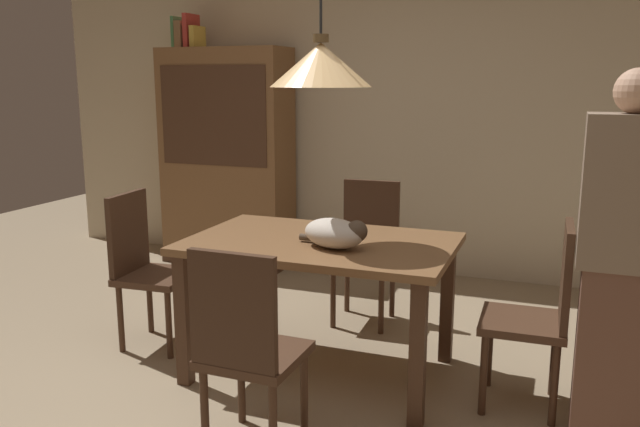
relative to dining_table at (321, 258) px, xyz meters
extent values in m
plane|color=#998466|center=(-0.13, -0.53, -0.65)|extent=(10.00, 10.00, 0.00)
cube|color=beige|center=(-0.13, 2.12, 0.80)|extent=(6.40, 0.10, 2.90)
cube|color=brown|center=(0.00, 0.00, 0.08)|extent=(1.40, 0.90, 0.04)
cube|color=#472D1E|center=(-0.62, -0.39, -0.29)|extent=(0.07, 0.07, 0.71)
cube|color=#472D1E|center=(0.62, -0.39, -0.29)|extent=(0.07, 0.07, 0.71)
cube|color=#472D1E|center=(-0.62, 0.39, -0.29)|extent=(0.07, 0.07, 0.71)
cube|color=#472D1E|center=(0.62, 0.39, -0.29)|extent=(0.07, 0.07, 0.71)
cube|color=#472D1E|center=(1.05, 0.00, -0.22)|extent=(0.41, 0.41, 0.04)
cube|color=#40291B|center=(1.23, 0.00, 0.04)|extent=(0.05, 0.38, 0.48)
cylinder|color=#472D1E|center=(0.89, 0.16, -0.44)|extent=(0.04, 0.04, 0.41)
cylinder|color=#472D1E|center=(0.89, -0.16, -0.44)|extent=(0.04, 0.04, 0.41)
cylinder|color=#472D1E|center=(1.21, 0.16, -0.44)|extent=(0.04, 0.04, 0.41)
cylinder|color=#472D1E|center=(1.21, -0.16, -0.44)|extent=(0.04, 0.04, 0.41)
cube|color=#472D1E|center=(0.00, 0.80, -0.22)|extent=(0.41, 0.41, 0.04)
cube|color=#40291B|center=(-0.01, 0.98, 0.04)|extent=(0.38, 0.05, 0.48)
cylinder|color=#472D1E|center=(-0.15, 0.63, -0.44)|extent=(0.04, 0.04, 0.41)
cylinder|color=#472D1E|center=(0.17, 0.65, -0.44)|extent=(0.04, 0.04, 0.41)
cylinder|color=#472D1E|center=(-0.17, 0.95, -0.44)|extent=(0.04, 0.04, 0.41)
cylinder|color=#472D1E|center=(0.15, 0.97, -0.44)|extent=(0.04, 0.04, 0.41)
cube|color=#472D1E|center=(0.00, -0.80, -0.22)|extent=(0.41, 0.41, 0.04)
cube|color=#40291B|center=(0.00, -0.98, 0.04)|extent=(0.38, 0.04, 0.48)
cylinder|color=#472D1E|center=(0.16, -0.64, -0.44)|extent=(0.04, 0.04, 0.41)
cylinder|color=#472D1E|center=(-0.16, -0.64, -0.44)|extent=(0.04, 0.04, 0.41)
cylinder|color=#472D1E|center=(-0.16, -0.96, -0.44)|extent=(0.04, 0.04, 0.41)
cube|color=#472D1E|center=(-1.05, 0.00, -0.22)|extent=(0.43, 0.43, 0.04)
cube|color=#40291B|center=(-1.23, -0.01, 0.04)|extent=(0.06, 0.38, 0.48)
cylinder|color=#472D1E|center=(-0.88, -0.15, -0.44)|extent=(0.04, 0.04, 0.41)
cylinder|color=#472D1E|center=(-0.90, 0.17, -0.44)|extent=(0.04, 0.04, 0.41)
cylinder|color=#472D1E|center=(-1.20, -0.17, -0.44)|extent=(0.04, 0.04, 0.41)
cylinder|color=#472D1E|center=(-1.22, 0.15, -0.44)|extent=(0.04, 0.04, 0.41)
ellipsoid|color=beige|center=(0.12, -0.12, 0.18)|extent=(0.39, 0.32, 0.15)
sphere|color=brown|center=(0.24, -0.14, 0.20)|extent=(0.11, 0.11, 0.11)
cylinder|color=brown|center=(0.00, -0.06, 0.13)|extent=(0.18, 0.04, 0.04)
cone|color=#E5B775|center=(0.00, 0.00, 1.01)|extent=(0.52, 0.52, 0.22)
cylinder|color=#513D23|center=(0.00, 0.00, 1.14)|extent=(0.08, 0.08, 0.04)
cube|color=brown|center=(-1.54, 1.79, 0.28)|extent=(1.10, 0.44, 1.85)
cube|color=#472D1E|center=(-1.54, 1.57, 0.65)|extent=(0.97, 0.01, 0.81)
cube|color=#472D1E|center=(-1.54, 1.79, -0.61)|extent=(1.12, 0.45, 0.08)
cube|color=#427A4C|center=(-1.98, 1.79, 1.33)|extent=(0.03, 0.20, 0.26)
cube|color=brown|center=(-1.91, 1.79, 1.31)|extent=(0.06, 0.24, 0.22)
cube|color=#B73833|center=(-1.85, 1.79, 1.34)|extent=(0.04, 0.22, 0.28)
cube|color=gold|center=(-1.79, 1.79, 1.29)|extent=(0.04, 0.20, 0.18)
cube|color=brown|center=(1.44, -0.23, -0.24)|extent=(0.30, 0.20, 0.81)
cube|color=#84705B|center=(1.44, -0.23, 0.48)|extent=(0.36, 0.22, 0.64)
sphere|color=tan|center=(1.44, -0.23, 0.89)|extent=(0.19, 0.19, 0.19)
camera|label=1|loc=(1.18, -3.12, 0.94)|focal=36.24mm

